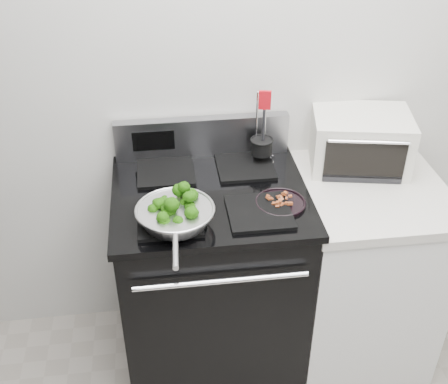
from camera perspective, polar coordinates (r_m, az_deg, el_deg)
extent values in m
cube|color=silver|center=(2.41, 4.81, 12.94)|extent=(4.00, 0.02, 2.70)
cube|color=black|center=(2.56, -1.27, -9.18)|extent=(0.76, 0.66, 0.92)
cube|color=black|center=(2.26, -1.42, -0.34)|extent=(0.79, 0.69, 0.03)
cube|color=#99999E|center=(2.47, -2.23, 5.62)|extent=(0.76, 0.05, 0.18)
cube|color=black|center=(2.10, -5.53, -2.75)|extent=(0.24, 0.24, 0.01)
cube|color=black|center=(2.13, 3.62, -2.06)|extent=(0.24, 0.24, 0.01)
cube|color=black|center=(2.39, -5.93, 2.07)|extent=(0.24, 0.24, 0.01)
cube|color=black|center=(2.41, 2.15, 2.63)|extent=(0.24, 0.24, 0.01)
cube|color=white|center=(2.71, 13.42, -7.96)|extent=(0.60, 0.66, 0.88)
cube|color=beige|center=(2.44, 14.81, 0.16)|extent=(0.62, 0.68, 0.04)
torus|color=silver|center=(2.04, -5.00, -1.75)|extent=(0.29, 0.29, 0.01)
cylinder|color=silver|center=(1.86, -4.95, -5.97)|extent=(0.03, 0.18, 0.02)
cylinder|color=black|center=(2.19, 5.74, -1.15)|extent=(0.20, 0.20, 0.01)
cylinder|color=black|center=(2.42, 3.84, 4.62)|extent=(0.09, 0.09, 0.06)
cylinder|color=black|center=(2.38, 3.91, 6.29)|extent=(0.01, 0.01, 0.20)
cube|color=red|center=(2.32, 4.05, 9.43)|extent=(0.05, 0.02, 0.08)
cube|color=beige|center=(2.51, 13.63, 5.15)|extent=(0.46, 0.38, 0.24)
cube|color=black|center=(2.39, 14.81, 3.11)|extent=(0.33, 0.07, 0.17)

